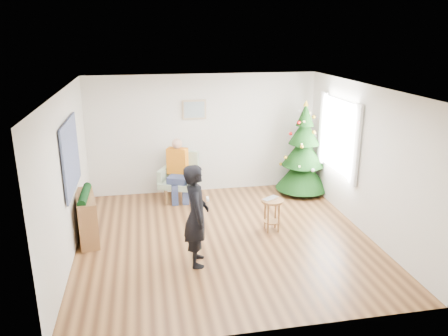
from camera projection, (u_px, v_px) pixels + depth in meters
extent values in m
plane|color=brown|center=(225.00, 238.00, 7.62)|extent=(5.00, 5.00, 0.00)
plane|color=white|center=(225.00, 89.00, 6.83)|extent=(5.00, 5.00, 0.00)
plane|color=silver|center=(203.00, 134.00, 9.57)|extent=(5.00, 0.00, 5.00)
plane|color=silver|center=(267.00, 233.00, 4.88)|extent=(5.00, 0.00, 5.00)
plane|color=silver|center=(67.00, 176.00, 6.78)|extent=(0.00, 5.00, 5.00)
plane|color=silver|center=(364.00, 160.00, 7.67)|extent=(0.00, 5.00, 5.00)
cube|color=white|center=(339.00, 136.00, 8.54)|extent=(0.04, 1.30, 1.40)
cube|color=white|center=(355.00, 145.00, 7.83)|extent=(0.05, 0.25, 1.50)
cube|color=white|center=(322.00, 128.00, 9.24)|extent=(0.05, 0.25, 1.50)
cylinder|color=#3F2816|center=(301.00, 187.00, 9.75)|extent=(0.09, 0.09, 0.26)
cone|color=black|center=(302.00, 172.00, 9.64)|extent=(1.15, 1.15, 0.75)
cone|color=black|center=(303.00, 151.00, 9.49)|extent=(0.92, 0.92, 0.66)
cone|color=black|center=(305.00, 131.00, 9.36)|extent=(0.67, 0.67, 0.57)
cone|color=black|center=(305.00, 114.00, 9.26)|extent=(0.39, 0.39, 0.49)
cone|color=gold|center=(306.00, 103.00, 9.18)|extent=(0.12, 0.12, 0.12)
cylinder|color=brown|center=(272.00, 201.00, 7.76)|extent=(0.40, 0.40, 0.04)
cylinder|color=brown|center=(272.00, 221.00, 7.88)|extent=(0.30, 0.30, 0.02)
imported|color=silver|center=(272.00, 199.00, 7.75)|extent=(0.39, 0.36, 0.03)
cube|color=#99B08E|center=(179.00, 183.00, 9.27)|extent=(0.91, 0.89, 0.12)
cube|color=#99B08E|center=(183.00, 164.00, 9.45)|extent=(0.69, 0.40, 0.60)
cube|color=#99B08E|center=(164.00, 175.00, 9.30)|extent=(0.32, 0.55, 0.30)
cube|color=#99B08E|center=(194.00, 177.00, 9.15)|extent=(0.32, 0.55, 0.30)
cube|color=navy|center=(179.00, 179.00, 9.16)|extent=(0.54, 0.55, 0.14)
cube|color=#CB6D13|center=(177.00, 161.00, 9.27)|extent=(0.48, 0.38, 0.55)
sphere|color=tan|center=(177.00, 144.00, 9.13)|extent=(0.22, 0.22, 0.22)
imported|color=black|center=(196.00, 215.00, 6.58)|extent=(0.41, 0.60, 1.60)
cube|color=white|center=(208.00, 199.00, 6.51)|extent=(0.04, 0.13, 0.04)
cube|color=brown|center=(87.00, 218.00, 7.49)|extent=(0.46, 1.04, 0.80)
cylinder|color=black|center=(85.00, 195.00, 7.36)|extent=(0.14, 0.90, 0.14)
cube|color=black|center=(71.00, 156.00, 7.00)|extent=(0.03, 1.50, 1.15)
cube|color=tan|center=(194.00, 110.00, 9.34)|extent=(0.52, 0.03, 0.42)
cube|color=gray|center=(194.00, 110.00, 9.32)|extent=(0.44, 0.02, 0.34)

